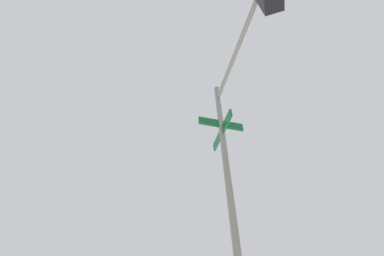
{
  "coord_description": "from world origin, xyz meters",
  "views": [
    {
      "loc": [
        -3.17,
        -6.47,
        1.17
      ],
      "look_at": [
        -5.93,
        -7.3,
        4.0
      ],
      "focal_mm": 21.41,
      "sensor_mm": 36.0,
      "label": 1
    }
  ],
  "objects": [
    {
      "name": "traffic_signal_near",
      "position": [
        -5.73,
        -6.32,
        4.24
      ],
      "size": [
        2.82,
        1.83,
        6.01
      ],
      "color": "slate",
      "rests_on": "ground_plane"
    }
  ]
}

